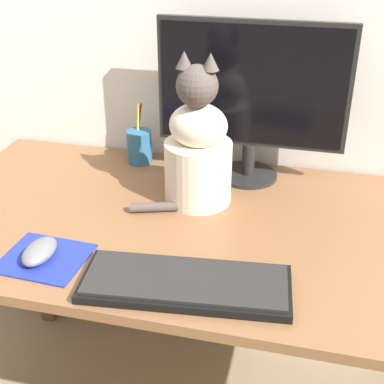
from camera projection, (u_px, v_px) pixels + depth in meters
The scene contains 7 objects.
desk at pixel (211, 253), 1.36m from camera, with size 1.49×0.74×0.74m.
monitor at pixel (252, 94), 1.43m from camera, with size 0.52×0.17×0.44m.
keyboard at pixel (184, 283), 1.10m from camera, with size 0.45×0.21×0.02m.
mousepad_left at pixel (45, 258), 1.19m from camera, with size 0.19×0.17×0.00m.
computer_mouse_left at pixel (40, 251), 1.18m from camera, with size 0.06×0.11×0.04m.
cat at pixel (198, 149), 1.36m from camera, with size 0.25×0.21×0.40m.
pen_cup at pixel (139, 146), 1.61m from camera, with size 0.07×0.07×0.18m.
Camera 1 is at (0.22, -1.10, 1.44)m, focal length 50.00 mm.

